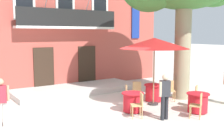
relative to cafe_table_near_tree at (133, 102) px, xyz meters
name	(u,v)px	position (x,y,z in m)	size (l,w,h in m)	color
ground_plane	(115,108)	(-0.24, 0.87, -0.39)	(120.00, 120.00, 0.00)	beige
building_facade	(52,22)	(-0.10, 7.86, 3.36)	(13.00, 5.09, 7.50)	#B24C42
entrance_step_platform	(77,89)	(-0.10, 4.60, -0.27)	(6.57, 2.55, 0.25)	silver
cafe_table_near_tree	(133,102)	(0.00, 0.00, 0.00)	(0.86, 0.86, 0.76)	red
cafe_chair_near_tree_0	(129,94)	(0.33, 0.68, 0.14)	(0.55, 0.55, 0.91)	tan
cafe_chair_near_tree_1	(139,103)	(-0.29, -0.70, 0.14)	(0.54, 0.54, 0.91)	tan
cafe_table_middle	(198,103)	(2.01, -1.46, 0.00)	(0.86, 0.86, 0.76)	red
cafe_chair_middle_0	(199,95)	(2.62, -1.02, 0.14)	(0.55, 0.55, 0.91)	tan
cafe_chair_middle_1	(198,104)	(1.42, -1.93, 0.14)	(0.55, 0.55, 0.91)	tan
cafe_table_front	(154,93)	(1.84, 0.82, 0.00)	(0.86, 0.86, 0.76)	red
cafe_chair_front_0	(137,90)	(1.21, 1.24, 0.14)	(0.56, 0.56, 0.91)	tan
cafe_chair_front_1	(170,89)	(2.51, 0.47, 0.14)	(0.55, 0.55, 0.91)	tan
cafe_umbrella	(154,44)	(1.42, 0.38, 2.22)	(2.90, 2.90, 2.85)	#997A56
pedestrian_near_entrance	(165,94)	(0.34, -1.37, 0.53)	(0.53, 0.34, 1.63)	#232328
pedestrian_by_tree	(1,100)	(-4.59, 1.02, 0.51)	(0.53, 0.29, 1.60)	silver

